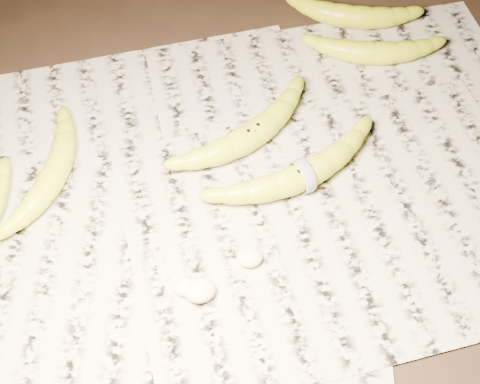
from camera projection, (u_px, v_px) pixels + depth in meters
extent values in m
plane|color=black|center=(249.00, 206.00, 0.91)|extent=(3.00, 3.00, 0.00)
cube|color=#A29D8B|center=(233.00, 188.00, 0.92)|extent=(0.90, 0.70, 0.01)
torus|color=white|center=(303.00, 174.00, 0.90)|extent=(0.02, 0.05, 0.05)
ellipsoid|color=beige|center=(200.00, 289.00, 0.81)|extent=(0.04, 0.03, 0.02)
ellipsoid|color=beige|center=(185.00, 285.00, 0.82)|extent=(0.03, 0.02, 0.02)
ellipsoid|color=beige|center=(250.00, 256.00, 0.84)|extent=(0.03, 0.03, 0.02)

